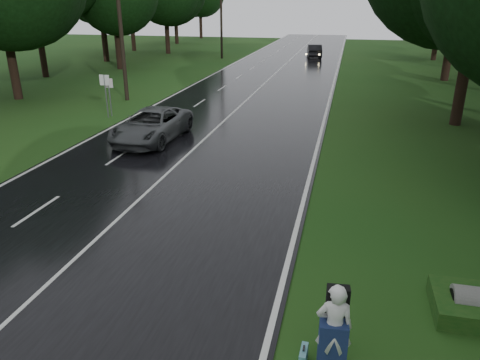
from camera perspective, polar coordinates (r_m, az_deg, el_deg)
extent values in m
plane|color=#1E4313|center=(14.05, -18.85, -8.43)|extent=(160.00, 160.00, 0.00)
cube|color=black|center=(31.66, 0.16, 9.32)|extent=(12.00, 140.00, 0.04)
cube|color=silver|center=(31.66, 0.16, 9.37)|extent=(0.12, 140.00, 0.01)
imported|color=#46494A|center=(23.78, -10.97, 6.78)|extent=(2.84, 5.78, 1.58)
imported|color=black|center=(59.94, 9.28, 15.66)|extent=(2.30, 4.95, 1.57)
imported|color=silver|center=(9.26, 11.68, -17.67)|extent=(0.74, 0.52, 1.93)
cube|color=navy|center=(9.53, 11.47, -19.65)|extent=(0.57, 0.41, 1.08)
cube|color=black|center=(9.22, 12.12, -14.55)|extent=(0.46, 0.27, 0.62)
cube|color=teal|center=(9.79, 7.93, -20.97)|extent=(0.16, 0.47, 0.33)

